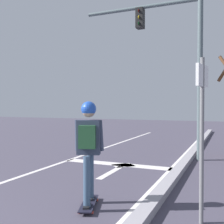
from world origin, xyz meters
TOP-DOWN VIEW (x-y plane):
  - lane_line_center at (0.01, 6.00)m, footprint 0.12×20.00m
  - lane_line_curbside at (3.07, 6.00)m, footprint 0.12×20.00m
  - stop_bar at (1.62, 6.87)m, footprint 3.21×0.40m
  - lane_arrow_stem at (1.78, 5.95)m, footprint 0.16×1.40m
  - lane_arrow_head at (1.78, 6.80)m, footprint 0.71×0.71m
  - curb_strip at (3.32, 6.00)m, footprint 0.24×24.00m
  - skateboard at (2.37, 3.68)m, footprint 0.46×0.84m
  - skater at (2.37, 3.67)m, footprint 0.44×0.61m
  - traffic_signal_mast at (2.83, 8.36)m, footprint 3.81×0.34m
  - street_sign_post at (4.10, 3.76)m, footprint 0.13×0.44m

SIDE VIEW (x-z plane):
  - lane_line_center at x=0.01m, z-range 0.00..0.01m
  - lane_line_curbside at x=3.07m, z-range 0.00..0.01m
  - stop_bar at x=1.62m, z-range 0.00..0.01m
  - lane_arrow_stem at x=1.78m, z-range 0.00..0.01m
  - lane_arrow_head at x=1.78m, z-range 0.00..0.01m
  - skateboard at x=2.37m, z-range 0.02..0.10m
  - curb_strip at x=3.32m, z-range 0.00..0.14m
  - skater at x=2.37m, z-range 0.29..1.93m
  - street_sign_post at x=4.10m, z-range 0.35..2.66m
  - traffic_signal_mast at x=2.83m, z-range 0.87..6.06m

